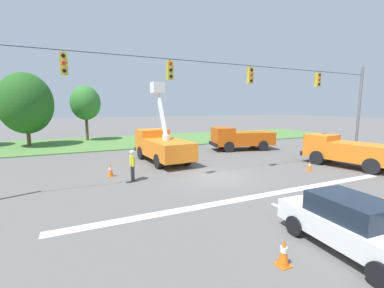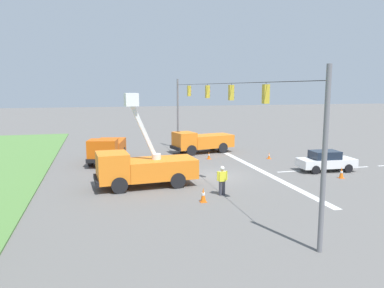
% 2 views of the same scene
% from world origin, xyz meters
% --- Properties ---
extents(ground_plane, '(200.00, 200.00, 0.00)m').
position_xyz_m(ground_plane, '(0.00, 0.00, 0.00)').
color(ground_plane, '#605E5B').
extents(grass_verge, '(56.00, 12.00, 0.10)m').
position_xyz_m(grass_verge, '(0.00, 18.00, 0.05)').
color(grass_verge, '#517F3D').
rests_on(grass_verge, ground).
extents(lane_markings, '(17.60, 15.25, 0.01)m').
position_xyz_m(lane_markings, '(0.00, -5.34, 0.00)').
color(lane_markings, silver).
rests_on(lane_markings, ground).
extents(signal_gantry, '(26.20, 0.33, 7.20)m').
position_xyz_m(signal_gantry, '(-0.02, -0.00, 4.58)').
color(signal_gantry, slate).
rests_on(signal_gantry, ground).
extents(tree_west, '(5.20, 5.49, 7.62)m').
position_xyz_m(tree_west, '(-11.89, 18.22, 4.50)').
color(tree_west, brown).
rests_on(tree_west, ground).
extents(tree_centre, '(3.47, 3.69, 6.68)m').
position_xyz_m(tree_centre, '(-6.11, 20.73, 4.62)').
color(tree_centre, brown).
rests_on(tree_centre, ground).
extents(utility_truck_bucket_lift, '(2.93, 6.61, 5.99)m').
position_xyz_m(utility_truck_bucket_lift, '(-1.58, 5.48, 1.33)').
color(utility_truck_bucket_lift, orange).
rests_on(utility_truck_bucket_lift, ground).
extents(utility_truck_support_near, '(6.37, 3.56, 2.20)m').
position_xyz_m(utility_truck_support_near, '(7.09, 7.44, 1.16)').
color(utility_truck_support_near, '#D6560F').
rests_on(utility_truck_support_near, ground).
extents(utility_truck_support_far, '(3.46, 6.35, 2.10)m').
position_xyz_m(utility_truck_support_far, '(9.64, -1.62, 1.13)').
color(utility_truck_support_far, orange).
rests_on(utility_truck_support_far, ground).
extents(sedan_white, '(2.12, 4.40, 1.56)m').
position_xyz_m(sedan_white, '(-0.49, -8.64, 0.79)').
color(sedan_white, white).
rests_on(sedan_white, ground).
extents(road_worker, '(0.26, 0.65, 1.77)m').
position_xyz_m(road_worker, '(-4.72, 1.17, 1.00)').
color(road_worker, '#383842').
rests_on(road_worker, ground).
extents(traffic_cone_foreground_left, '(0.36, 0.36, 0.79)m').
position_xyz_m(traffic_cone_foreground_left, '(-2.81, -8.37, 0.39)').
color(traffic_cone_foreground_left, orange).
rests_on(traffic_cone_foreground_left, ground).
extents(traffic_cone_foreground_right, '(0.36, 0.36, 0.67)m').
position_xyz_m(traffic_cone_foreground_right, '(6.29, -1.36, 0.32)').
color(traffic_cone_foreground_right, orange).
rests_on(traffic_cone_foreground_right, ground).
extents(traffic_cone_mid_left, '(0.36, 0.36, 0.82)m').
position_xyz_m(traffic_cone_mid_left, '(-5.73, 2.62, 0.41)').
color(traffic_cone_mid_left, orange).
rests_on(traffic_cone_mid_left, ground).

